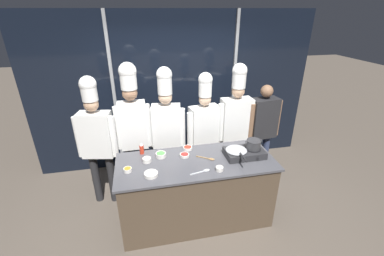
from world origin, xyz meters
TOP-DOWN VIEW (x-y plane):
  - ground_plane at (0.00, 0.00)m, footprint 24.00×24.00m
  - window_wall_back at (0.00, 1.60)m, footprint 4.90×0.09m
  - demo_counter at (0.00, 0.00)m, footprint 2.01×0.82m
  - portable_stove at (0.65, -0.01)m, footprint 0.51×0.33m
  - frying_pan at (0.53, -0.01)m, footprint 0.28×0.47m
  - stock_pot at (0.76, -0.01)m, footprint 0.21×0.19m
  - squeeze_bottle_chili at (-0.67, 0.34)m, footprint 0.06×0.06m
  - prep_bowl_rice at (-0.58, -0.20)m, footprint 0.16×0.16m
  - prep_bowl_chili_flakes at (-0.05, 0.32)m, footprint 0.13×0.13m
  - prep_bowl_scallions at (-0.43, 0.20)m, footprint 0.14×0.14m
  - prep_bowl_bell_pepper at (-0.12, 0.14)m, footprint 0.13×0.13m
  - prep_bowl_carrots at (-0.85, -0.06)m, footprint 0.10×0.10m
  - prep_bowl_chicken at (0.23, -0.26)m, footprint 0.09×0.09m
  - prep_bowl_onion at (-0.61, 0.11)m, footprint 0.11×0.11m
  - serving_spoon_slotted at (0.04, -0.24)m, footprint 0.25×0.09m
  - serving_spoon_solid at (0.17, 0.01)m, footprint 0.23×0.17m
  - chef_head at (-1.26, 0.65)m, footprint 0.55×0.30m
  - chef_sous at (-0.76, 0.68)m, footprint 0.49×0.23m
  - chef_line at (-0.28, 0.73)m, footprint 0.54×0.28m
  - chef_pastry at (0.30, 0.75)m, footprint 0.59×0.32m
  - chef_apprentice at (0.81, 0.75)m, footprint 0.62×0.26m
  - person_guest at (1.26, 0.72)m, footprint 0.56×0.27m

SIDE VIEW (x-z plane):
  - ground_plane at x=0.00m, z-range 0.00..0.00m
  - demo_counter at x=0.00m, z-range 0.00..0.93m
  - serving_spoon_solid at x=0.17m, z-range 0.93..0.95m
  - serving_spoon_slotted at x=0.04m, z-range 0.93..0.95m
  - prep_bowl_bell_pepper at x=-0.12m, z-range 0.94..0.97m
  - prep_bowl_chili_flakes at x=-0.05m, z-range 0.94..0.98m
  - prep_bowl_rice at x=-0.58m, z-range 0.94..0.98m
  - prep_bowl_carrots at x=-0.85m, z-range 0.94..0.98m
  - prep_bowl_chicken at x=0.23m, z-range 0.94..0.99m
  - prep_bowl_onion at x=-0.61m, z-range 0.94..0.99m
  - prep_bowl_scallions at x=-0.43m, z-range 0.94..1.00m
  - portable_stove at x=0.65m, z-range 0.93..1.03m
  - person_guest at x=1.26m, z-range 0.17..1.83m
  - squeeze_bottle_chili at x=-0.67m, z-range 0.93..1.09m
  - frying_pan at x=0.53m, z-range 1.03..1.08m
  - chef_pastry at x=0.30m, z-range 0.12..2.00m
  - stock_pot at x=0.76m, z-range 1.04..1.16m
  - chef_apprentice at x=0.81m, z-range 0.13..2.12m
  - chef_head at x=-1.26m, z-range 0.16..2.10m
  - chef_line at x=-0.28m, z-range 0.16..2.15m
  - chef_sous at x=-0.76m, z-range 0.23..2.31m
  - window_wall_back at x=0.00m, z-range 0.00..2.70m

